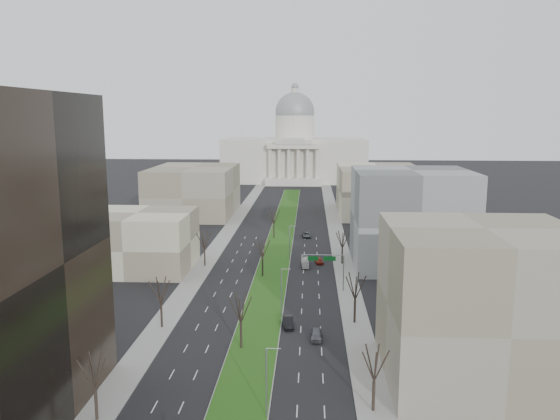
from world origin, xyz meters
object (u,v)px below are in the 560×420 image
(car_grey_near, at_px, (316,335))
(car_grey_far, at_px, (306,235))
(car_black, at_px, (288,322))
(car_red, at_px, (319,261))

(car_grey_near, relative_size, car_grey_far, 0.90)
(car_black, distance_m, car_red, 42.95)
(car_black, xyz_separation_m, car_red, (6.15, 42.51, -0.21))
(car_red, xyz_separation_m, car_grey_far, (-3.42, 30.18, 0.10))
(car_black, relative_size, car_red, 1.18)
(car_grey_far, bearing_deg, car_grey_near, -94.25)
(car_black, distance_m, car_grey_far, 72.74)
(car_grey_near, xyz_separation_m, car_grey_far, (-2.26, 78.07, -0.08))
(car_grey_near, relative_size, car_black, 0.93)
(car_black, bearing_deg, car_red, 75.16)
(car_grey_near, height_order, car_red, car_grey_near)
(car_grey_near, relative_size, car_red, 1.09)
(car_grey_near, height_order, car_grey_far, car_grey_near)
(car_black, bearing_deg, car_grey_near, -53.73)
(car_grey_near, xyz_separation_m, car_red, (1.16, 47.89, -0.18))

